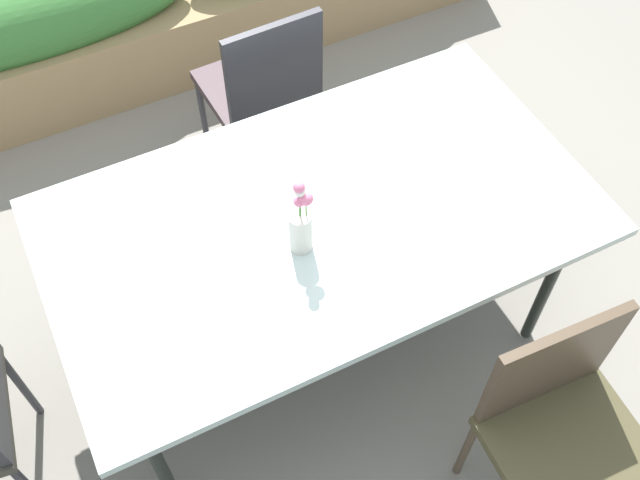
% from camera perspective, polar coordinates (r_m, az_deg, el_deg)
% --- Properties ---
extents(ground_plane, '(12.00, 12.00, 0.00)m').
position_cam_1_polar(ground_plane, '(3.02, 0.81, -7.43)').
color(ground_plane, gray).
extents(dining_table, '(1.75, 1.00, 0.78)m').
position_cam_1_polar(dining_table, '(2.41, 0.00, 1.27)').
color(dining_table, '#B2C6C1').
rests_on(dining_table, ground).
extents(chair_far_side, '(0.44, 0.44, 0.94)m').
position_cam_1_polar(chair_far_side, '(3.14, -4.35, 11.58)').
color(chair_far_side, '#39292D').
rests_on(chair_far_side, ground).
extents(chair_near_right, '(0.49, 0.49, 0.87)m').
position_cam_1_polar(chair_near_right, '(2.43, 18.24, -13.48)').
color(chair_near_right, '#453F26').
rests_on(chair_near_right, ground).
extents(flower_vase, '(0.07, 0.07, 0.30)m').
position_cam_1_polar(flower_vase, '(2.21, -1.48, 1.23)').
color(flower_vase, silver).
rests_on(flower_vase, dining_table).
extents(planter_box, '(3.35, 0.42, 0.72)m').
position_cam_1_polar(planter_box, '(3.95, -9.61, 17.30)').
color(planter_box, '#9E7F56').
rests_on(planter_box, ground).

